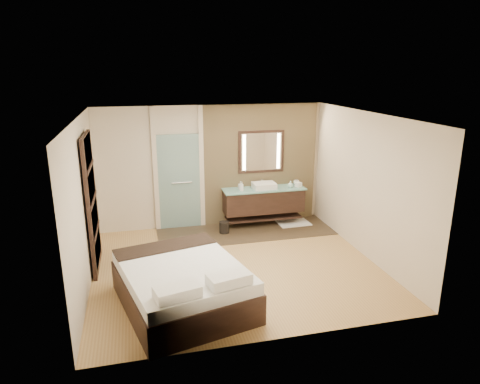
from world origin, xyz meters
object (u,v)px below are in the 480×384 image
object	(u,v)px
mirror_unit	(261,152)
bed	(183,285)
waste_bin	(224,228)
vanity	(264,200)

from	to	relation	value
mirror_unit	bed	world-z (taller)	mirror_unit
mirror_unit	waste_bin	xyz separation A→B (m)	(-0.98, -0.55, -1.52)
mirror_unit	waste_bin	world-z (taller)	mirror_unit
vanity	waste_bin	xyz separation A→B (m)	(-0.98, -0.31, -0.45)
vanity	mirror_unit	world-z (taller)	mirror_unit
vanity	bed	world-z (taller)	vanity
vanity	bed	bearing A→B (deg)	-125.77
bed	waste_bin	size ratio (longest dim) A/B	9.27
vanity	mirror_unit	xyz separation A→B (m)	(0.00, 0.24, 1.07)
vanity	waste_bin	bearing A→B (deg)	-162.43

